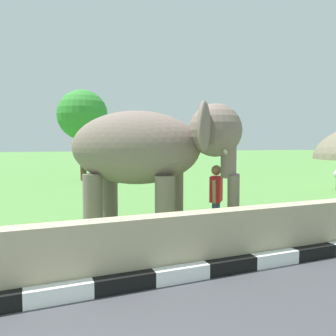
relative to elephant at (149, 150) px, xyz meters
The scene contains 4 objects.
barrier_parapet 3.04m from the elephant, 116.88° to the right, with size 28.00×0.36×1.00m, color tan.
elephant is the anchor object (origin of this frame).
person_handler 1.87m from the elephant, 25.60° to the right, with size 0.49×0.55×1.66m.
tree_distant 13.15m from the elephant, 88.68° to the left, with size 2.96×2.96×5.37m.
Camera 1 is at (0.72, -1.11, 2.11)m, focal length 35.45 mm.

